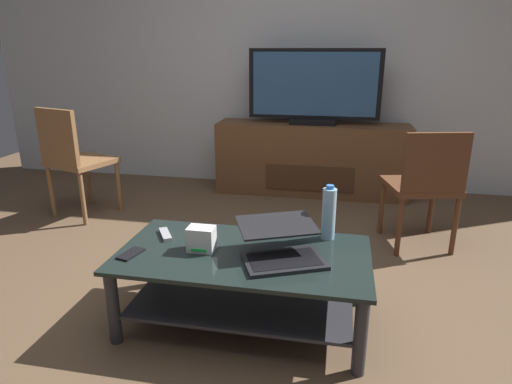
{
  "coord_description": "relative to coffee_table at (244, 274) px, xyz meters",
  "views": [
    {
      "loc": [
        0.5,
        -2.05,
        1.34
      ],
      "look_at": [
        0.02,
        0.36,
        0.54
      ],
      "focal_mm": 30.71,
      "sensor_mm": 36.0,
      "label": 1
    }
  ],
  "objects": [
    {
      "name": "dining_chair",
      "position": [
        1.02,
        1.1,
        0.21
      ],
      "size": [
        0.53,
        0.53,
        0.85
      ],
      "color": "#59331E",
      "rests_on": "ground"
    },
    {
      "name": "tv_remote",
      "position": [
        -0.45,
        0.11,
        0.13
      ],
      "size": [
        0.12,
        0.16,
        0.02
      ],
      "primitive_type": "cube",
      "rotation": [
        0.0,
        0.0,
        0.56
      ],
      "color": "#99999E",
      "rests_on": "coffee_table"
    },
    {
      "name": "water_bottle_near",
      "position": [
        0.4,
        0.25,
        0.26
      ],
      "size": [
        0.07,
        0.07,
        0.29
      ],
      "color": "#99C6E5",
      "rests_on": "coffee_table"
    },
    {
      "name": "media_cabinet",
      "position": [
        0.17,
        2.23,
        0.07
      ],
      "size": [
        1.81,
        0.42,
        0.68
      ],
      "color": "brown",
      "rests_on": "ground"
    },
    {
      "name": "television",
      "position": [
        0.17,
        2.21,
        0.73
      ],
      "size": [
        1.2,
        0.2,
        0.68
      ],
      "color": "black",
      "rests_on": "media_cabinet"
    },
    {
      "name": "side_chair",
      "position": [
        -1.68,
        1.2,
        0.25
      ],
      "size": [
        0.56,
        0.56,
        0.91
      ],
      "color": "brown",
      "rests_on": "ground"
    },
    {
      "name": "coffee_table",
      "position": [
        0.0,
        0.0,
        0.0
      ],
      "size": [
        1.23,
        0.66,
        0.39
      ],
      "color": "black",
      "rests_on": "ground"
    },
    {
      "name": "ground_plane",
      "position": [
        -0.06,
        0.14,
        -0.27
      ],
      "size": [
        7.68,
        7.68,
        0.0
      ],
      "primitive_type": "plane",
      "color": "brown"
    },
    {
      "name": "router_box",
      "position": [
        -0.21,
        -0.02,
        0.18
      ],
      "size": [
        0.13,
        0.09,
        0.12
      ],
      "color": "white",
      "rests_on": "coffee_table"
    },
    {
      "name": "back_wall",
      "position": [
        -0.06,
        2.55,
        1.13
      ],
      "size": [
        6.4,
        0.12,
        2.8
      ],
      "primitive_type": "cube",
      "color": "silver",
      "rests_on": "ground"
    },
    {
      "name": "cell_phone",
      "position": [
        -0.53,
        -0.13,
        0.13
      ],
      "size": [
        0.1,
        0.15,
        0.01
      ],
      "primitive_type": "cube",
      "rotation": [
        0.0,
        0.0,
        -0.24
      ],
      "color": "black",
      "rests_on": "coffee_table"
    },
    {
      "name": "laptop",
      "position": [
        0.19,
        -0.02,
        0.18
      ],
      "size": [
        0.49,
        0.49,
        0.16
      ],
      "color": "black",
      "rests_on": "coffee_table"
    }
  ]
}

